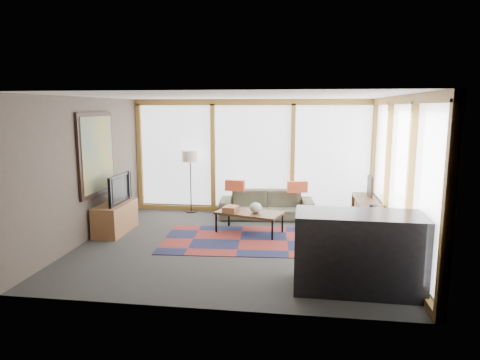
# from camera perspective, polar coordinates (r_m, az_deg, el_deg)

# --- Properties ---
(ground) EXTENTS (5.50, 5.50, 0.00)m
(ground) POSITION_cam_1_polar(r_m,az_deg,el_deg) (7.70, -0.42, -8.59)
(ground) COLOR #2D2D2A
(ground) RESTS_ON ground
(room_envelope) EXTENTS (5.52, 5.02, 2.62)m
(room_envelope) POSITION_cam_1_polar(r_m,az_deg,el_deg) (7.87, 3.74, 3.28)
(room_envelope) COLOR #463D32
(room_envelope) RESTS_ON ground
(rug) EXTENTS (2.91, 1.99, 0.01)m
(rug) POSITION_cam_1_polar(r_m,az_deg,el_deg) (7.93, -0.01, -8.00)
(rug) COLOR maroon
(rug) RESTS_ON ground
(sofa) EXTENTS (2.10, 0.97, 0.60)m
(sofa) POSITION_cam_1_polar(r_m,az_deg,el_deg) (9.45, 3.55, -3.29)
(sofa) COLOR #404030
(sofa) RESTS_ON ground
(pillow_left) EXTENTS (0.44, 0.18, 0.24)m
(pillow_left) POSITION_cam_1_polar(r_m,az_deg,el_deg) (9.41, -0.67, -0.74)
(pillow_left) COLOR #C04828
(pillow_left) RESTS_ON sofa
(pillow_right) EXTENTS (0.45, 0.22, 0.24)m
(pillow_right) POSITION_cam_1_polar(r_m,az_deg,el_deg) (9.33, 7.67, -0.92)
(pillow_right) COLOR #C04828
(pillow_right) RESTS_ON sofa
(floor_lamp) EXTENTS (0.36, 0.36, 1.44)m
(floor_lamp) POSITION_cam_1_polar(r_m,az_deg,el_deg) (9.95, -6.60, -0.21)
(floor_lamp) COLOR #2E2017
(floor_lamp) RESTS_ON ground
(coffee_table) EXTENTS (1.38, 0.97, 0.42)m
(coffee_table) POSITION_cam_1_polar(r_m,az_deg,el_deg) (8.35, 1.25, -5.66)
(coffee_table) COLOR black
(coffee_table) RESTS_ON ground
(book_stack) EXTENTS (0.30, 0.35, 0.10)m
(book_stack) POSITION_cam_1_polar(r_m,az_deg,el_deg) (8.32, -1.25, -3.86)
(book_stack) COLOR brown
(book_stack) RESTS_ON coffee_table
(vase) EXTENTS (0.25, 0.25, 0.20)m
(vase) POSITION_cam_1_polar(r_m,az_deg,el_deg) (8.22, 2.10, -3.70)
(vase) COLOR beige
(vase) RESTS_ON coffee_table
(bookshelf) EXTENTS (0.45, 2.46, 0.62)m
(bookshelf) POSITION_cam_1_polar(r_m,az_deg,el_deg) (8.43, 17.07, -5.23)
(bookshelf) COLOR black
(bookshelf) RESTS_ON ground
(bowl_a) EXTENTS (0.20, 0.20, 0.09)m
(bowl_a) POSITION_cam_1_polar(r_m,az_deg,el_deg) (7.78, 17.55, -3.81)
(bowl_a) COLOR black
(bowl_a) RESTS_ON bookshelf
(bowl_b) EXTENTS (0.16, 0.16, 0.07)m
(bowl_b) POSITION_cam_1_polar(r_m,az_deg,el_deg) (8.14, 17.32, -3.27)
(bowl_b) COLOR black
(bowl_b) RESTS_ON bookshelf
(shelf_picture) EXTENTS (0.07, 0.33, 0.43)m
(shelf_picture) POSITION_cam_1_polar(r_m,az_deg,el_deg) (9.08, 16.96, -0.81)
(shelf_picture) COLOR black
(shelf_picture) RESTS_ON bookshelf
(tv_console) EXTENTS (0.48, 1.15, 0.57)m
(tv_console) POSITION_cam_1_polar(r_m,az_deg,el_deg) (8.71, -16.27, -4.86)
(tv_console) COLOR brown
(tv_console) RESTS_ON ground
(television) EXTENTS (0.13, 0.98, 0.57)m
(television) POSITION_cam_1_polar(r_m,az_deg,el_deg) (8.63, -16.29, -1.12)
(television) COLOR black
(television) RESTS_ON tv_console
(bar_counter) EXTENTS (1.67, 0.80, 1.05)m
(bar_counter) POSITION_cam_1_polar(r_m,az_deg,el_deg) (5.94, 15.46, -9.23)
(bar_counter) COLOR black
(bar_counter) RESTS_ON ground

